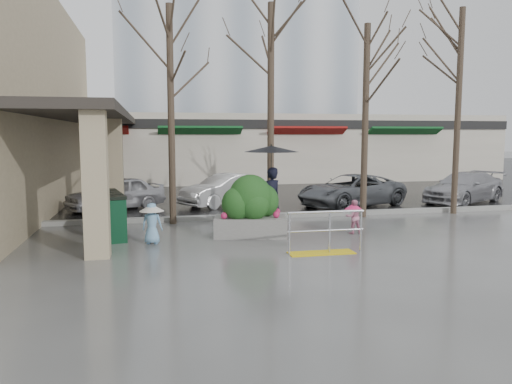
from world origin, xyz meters
name	(u,v)px	position (x,y,z in m)	size (l,w,h in m)	color
ground	(258,245)	(0.00, 0.00, 0.00)	(120.00, 120.00, 0.00)	#51514F
street_asphalt	(191,176)	(0.00, 22.00, 0.01)	(120.00, 36.00, 0.01)	black
curb	(233,217)	(0.00, 4.00, 0.07)	(120.00, 0.30, 0.15)	gray
canopy_slab	(93,114)	(-4.80, 8.00, 3.62)	(2.80, 18.00, 0.25)	#2D2823
pillar_front	(96,182)	(-3.90, -0.50, 1.75)	(0.55, 0.55, 3.50)	tan
pillar_back	(115,165)	(-3.90, 6.00, 1.75)	(0.55, 0.55, 3.50)	tan
storefront_row	(228,148)	(2.00, 17.97, 2.01)	(34.00, 6.74, 4.00)	beige
office_tower	(229,17)	(4.00, 30.00, 12.50)	(18.00, 12.00, 25.00)	#8C99A8
handrail	(324,238)	(1.36, -1.20, 0.38)	(1.90, 0.50, 1.03)	yellow
tree_west	(170,61)	(-2.00, 3.60, 5.08)	(3.20, 3.20, 6.80)	#382B21
tree_midwest	(271,59)	(1.20, 3.60, 5.23)	(3.20, 3.20, 7.00)	#382B21
tree_mideast	(366,74)	(4.50, 3.60, 4.86)	(3.20, 3.20, 6.50)	#382B21
tree_east	(460,61)	(8.00, 3.60, 5.38)	(3.20, 3.20, 7.20)	#382B21
woman	(271,177)	(0.78, 1.77, 1.59)	(1.59, 1.59, 2.55)	black
child_pink	(353,214)	(3.00, 0.91, 0.55)	(0.52, 0.52, 0.97)	pink
child_blue	(152,219)	(-2.66, 0.72, 0.65)	(0.64, 0.64, 1.08)	#77AAD5
planter	(251,207)	(0.04, 1.14, 0.83)	(2.14, 1.37, 1.73)	gray
news_boxes	(112,214)	(-3.75, 1.95, 0.62)	(0.93, 2.26, 1.23)	#0D3A21
car_a	(115,193)	(-3.99, 6.96, 0.63)	(1.49, 3.70, 1.26)	#B1B0B5
car_b	(226,190)	(0.26, 7.28, 0.63)	(1.33, 3.82, 1.26)	silver
car_c	(351,190)	(5.08, 6.08, 0.63)	(2.09, 4.53, 1.26)	slate
car_d	(464,187)	(10.16, 6.15, 0.63)	(1.77, 4.34, 1.26)	#A7A6AB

